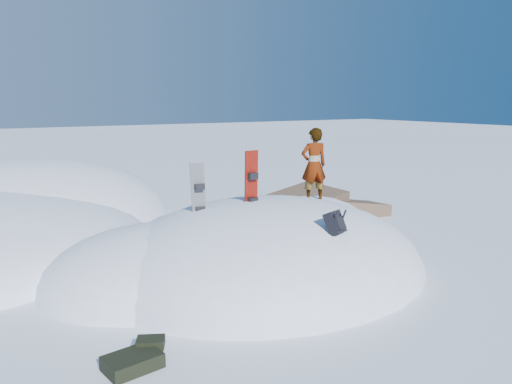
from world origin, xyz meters
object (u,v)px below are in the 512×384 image
snowboard_red (251,191)px  backpack (336,223)px  person (314,165)px  snowboard_dark (199,201)px

snowboard_red → backpack: 2.09m
backpack → person: (1.40, 2.45, 0.67)m
snowboard_dark → backpack: size_ratio=3.10×
snowboard_red → snowboard_dark: (-1.06, 0.26, -0.14)m
snowboard_red → snowboard_dark: 1.10m
backpack → snowboard_dark: bearing=107.6°
snowboard_red → person: person is taller
snowboard_red → snowboard_dark: bearing=157.8°
snowboard_dark → backpack: 2.78m
snowboard_red → backpack: (0.56, -1.99, -0.32)m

